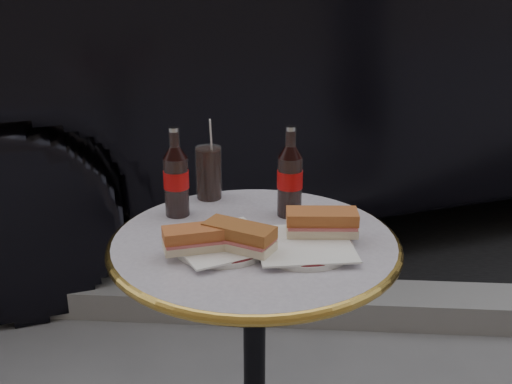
# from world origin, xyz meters

# --- Properties ---
(asphalt_road) EXTENTS (40.00, 8.00, 0.00)m
(asphalt_road) POSITION_xyz_m (0.00, 5.00, 0.00)
(asphalt_road) COLOR black
(asphalt_road) RESTS_ON ground
(curb) EXTENTS (40.00, 0.20, 0.12)m
(curb) POSITION_xyz_m (0.00, 0.90, 0.05)
(curb) COLOR gray
(curb) RESTS_ON ground
(bistro_table) EXTENTS (0.62, 0.62, 0.73)m
(bistro_table) POSITION_xyz_m (0.00, 0.00, 0.37)
(bistro_table) COLOR #BAB2C4
(bistro_table) RESTS_ON ground
(plate_left) EXTENTS (0.26, 0.26, 0.01)m
(plate_left) POSITION_xyz_m (-0.06, -0.05, 0.74)
(plate_left) COLOR white
(plate_left) RESTS_ON bistro_table
(plate_right) EXTENTS (0.20, 0.20, 0.01)m
(plate_right) POSITION_xyz_m (0.10, -0.04, 0.74)
(plate_right) COLOR white
(plate_right) RESTS_ON bistro_table
(sandwich_left_a) EXTENTS (0.15, 0.10, 0.05)m
(sandwich_left_a) POSITION_xyz_m (-0.11, -0.09, 0.77)
(sandwich_left_a) COLOR #B45C2D
(sandwich_left_a) RESTS_ON plate_left
(sandwich_left_b) EXTENTS (0.16, 0.12, 0.05)m
(sandwich_left_b) POSITION_xyz_m (-0.02, -0.07, 0.77)
(sandwich_left_b) COLOR #965426
(sandwich_left_b) RESTS_ON plate_left
(sandwich_right) EXTENTS (0.15, 0.08, 0.05)m
(sandwich_right) POSITION_xyz_m (0.14, 0.00, 0.77)
(sandwich_right) COLOR #AD5B2C
(sandwich_right) RESTS_ON plate_right
(cola_bottle_left) EXTENTS (0.07, 0.07, 0.21)m
(cola_bottle_left) POSITION_xyz_m (-0.19, 0.12, 0.84)
(cola_bottle_left) COLOR black
(cola_bottle_left) RESTS_ON bistro_table
(cola_bottle_right) EXTENTS (0.06, 0.06, 0.21)m
(cola_bottle_right) POSITION_xyz_m (0.07, 0.14, 0.84)
(cola_bottle_right) COLOR black
(cola_bottle_right) RESTS_ON bistro_table
(cola_glass) EXTENTS (0.08, 0.08, 0.13)m
(cola_glass) POSITION_xyz_m (-0.13, 0.23, 0.80)
(cola_glass) COLOR black
(cola_glass) RESTS_ON bistro_table
(parked_car) EXTENTS (3.50, 5.11, 1.59)m
(parked_car) POSITION_xyz_m (0.12, 2.10, 0.80)
(parked_car) COLOR black
(parked_car) RESTS_ON ground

